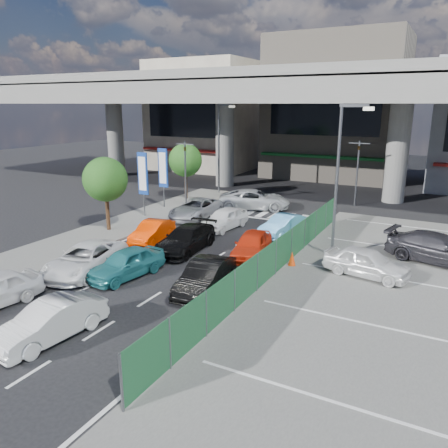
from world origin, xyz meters
The scene contains 29 objects.
ground centered at (0.00, 0.00, 0.00)m, with size 120.00×120.00×0.00m, color black.
parking_lot centered at (11.00, 2.00, 0.03)m, with size 12.00×28.00×0.06m, color #595957.
sidewalk_left centered at (-7.00, 4.00, 0.06)m, with size 4.00×30.00×0.12m, color #595957.
fence_run centered at (5.30, 1.00, 0.90)m, with size 0.16×22.00×1.80m, color #1C542E, non-canonical shape.
expressway centered at (0.00, 22.00, 8.76)m, with size 64.00×14.00×10.75m.
building_west centered at (-16.00, 31.97, 6.49)m, with size 12.00×10.90×13.00m.
building_center centered at (0.00, 32.97, 7.49)m, with size 14.00×10.90×15.00m.
traffic_light_left centered at (-6.20, 12.00, 3.94)m, with size 1.60×1.24×5.20m.
traffic_light_right centered at (5.50, 19.00, 3.94)m, with size 1.60×1.24×5.20m.
street_lamp_right centered at (7.17, 6.00, 4.77)m, with size 1.65×0.22×8.00m.
street_lamp_left centered at (-6.33, 18.00, 4.77)m, with size 1.65×0.22×8.00m.
signboard_near centered at (-7.20, 7.99, 3.06)m, with size 0.80×0.14×4.70m.
signboard_far centered at (-7.60, 10.99, 3.06)m, with size 0.80×0.14×4.70m.
tree_near centered at (-7.00, 4.00, 3.39)m, with size 2.80×2.80×4.80m.
tree_far centered at (-7.80, 14.50, 3.39)m, with size 2.80×2.80×4.80m.
hatch_white_back_mid centered at (0.54, -7.21, 0.67)m, with size 1.43×4.09×1.35m, color silver.
sedan_white_mid_left centered at (-3.03, -1.98, 0.69)m, with size 2.29×4.97×1.38m, color white.
taxi_teal_mid centered at (-0.89, -1.50, 0.69)m, with size 1.63×4.05×1.38m, color teal.
hatch_black_mid_right centered at (3.27, -1.18, 0.69)m, with size 1.46×4.19×1.38m, color black.
taxi_orange_left centered at (-3.16, 3.56, 0.63)m, with size 1.32×3.80×1.25m, color #F53600.
sedan_black_mid centered at (-0.46, 3.06, 0.69)m, with size 1.93×4.76×1.38m, color black.
taxi_orange_right centered at (3.22, 3.86, 0.69)m, with size 1.63×4.05×1.38m, color red.
wagon_silver_front_left centered at (-3.79, 9.54, 0.69)m, with size 2.29×4.97×1.38m, color #A5A7AD.
sedan_white_front_mid centered at (-0.67, 8.04, 0.69)m, with size 1.63×4.05×1.38m, color white.
kei_truck_front_right centered at (3.27, 8.47, 0.64)m, with size 1.36×3.89×1.28m, color #64B7F8.
crossing_wagon_silver centered at (-1.21, 14.11, 0.76)m, with size 2.53×5.48×1.52m, color #B9BDC0.
parked_sedan_white centered at (9.19, 3.83, 0.75)m, with size 1.62×4.03×1.37m, color white.
parked_sedan_dgrey centered at (12.08, 7.43, 0.81)m, with size 2.10×5.16×1.50m, color #2F2E34.
traffic_cone centered at (5.60, 3.53, 0.43)m, with size 0.38×0.38×0.73m, color #FC460E.
Camera 1 is at (12.31, -16.48, 7.98)m, focal length 35.00 mm.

